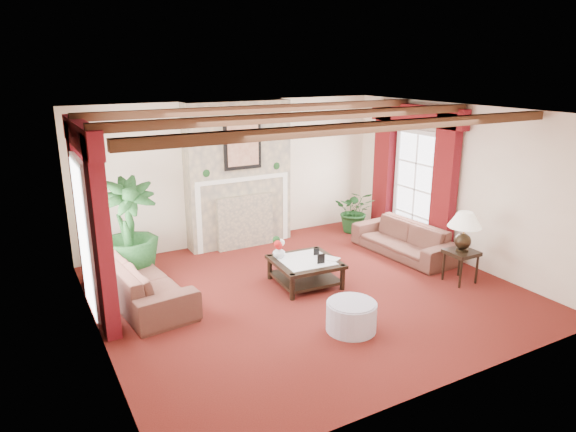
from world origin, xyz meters
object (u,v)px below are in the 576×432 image
sofa_left (141,273)px  sofa_right (403,234)px  coffee_table (305,272)px  ottoman (351,316)px  potted_palm (130,251)px  side_table (460,266)px

sofa_left → sofa_right: bearing=-101.1°
sofa_left → coffee_table: 2.48m
ottoman → sofa_right: bearing=36.6°
sofa_right → potted_palm: potted_palm is taller
potted_palm → side_table: 5.26m
coffee_table → potted_palm: bearing=150.1°
sofa_right → side_table: bearing=-5.2°
sofa_right → side_table: 1.38m
sofa_right → side_table: sofa_right is taller
sofa_left → sofa_right: sofa_left is taller
sofa_left → potted_palm: 0.91m
sofa_right → side_table: (-0.02, -1.38, -0.13)m
sofa_right → coffee_table: sofa_right is taller
sofa_left → potted_palm: potted_palm is taller
sofa_left → potted_palm: (0.05, 0.91, 0.03)m
sofa_right → ottoman: bearing=-57.6°
coffee_table → sofa_left: bearing=168.6°
side_table → sofa_right: bearing=89.0°
ottoman → sofa_left: bearing=134.4°
sofa_right → potted_palm: bearing=-110.1°
sofa_right → ottoman: 3.05m
coffee_table → side_table: 2.46m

